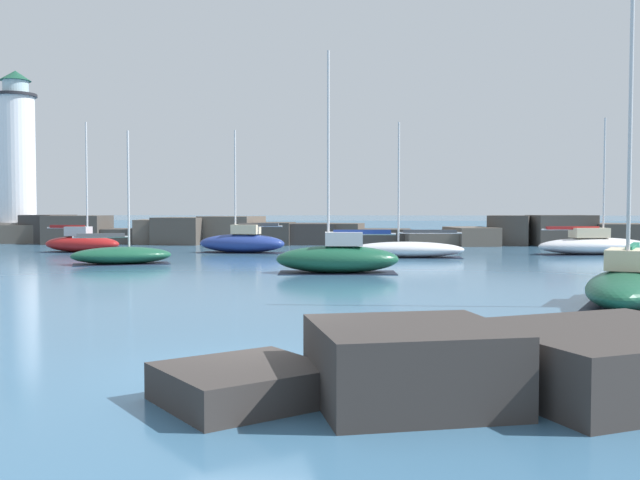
% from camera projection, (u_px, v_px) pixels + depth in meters
% --- Properties ---
extents(ground_plane, '(600.00, 600.00, 0.00)m').
position_uv_depth(ground_plane, '(242.00, 372.00, 13.29)').
color(ground_plane, '#3D6B8E').
extents(open_sea_beyond, '(400.00, 116.00, 0.01)m').
position_uv_depth(open_sea_beyond, '(367.00, 226.00, 120.23)').
color(open_sea_beyond, '#2D5B7F').
rests_on(open_sea_beyond, ground).
extents(breakwater_jetty, '(66.94, 6.92, 2.50)m').
position_uv_depth(breakwater_jetty, '(341.00, 233.00, 60.51)').
color(breakwater_jetty, brown).
rests_on(breakwater_jetty, ground).
extents(lighthouse, '(4.28, 4.28, 15.32)m').
position_uv_depth(lighthouse, '(17.00, 167.00, 63.73)').
color(lighthouse, gray).
rests_on(lighthouse, ground).
extents(foreground_rocks, '(19.02, 5.72, 1.24)m').
position_uv_depth(foreground_rocks, '(467.00, 365.00, 11.50)').
color(foreground_rocks, '#383330').
rests_on(foreground_rocks, ground).
extents(sailboat_moored_1, '(8.09, 3.84, 9.03)m').
position_uv_depth(sailboat_moored_1, '(594.00, 245.00, 47.06)').
color(sailboat_moored_1, silver).
rests_on(sailboat_moored_1, ground).
extents(sailboat_moored_2, '(6.31, 2.93, 8.43)m').
position_uv_depth(sailboat_moored_2, '(242.00, 242.00, 48.98)').
color(sailboat_moored_2, navy).
rests_on(sailboat_moored_2, ground).
extents(sailboat_moored_3, '(5.00, 7.45, 10.37)m').
position_uv_depth(sailboat_moored_3, '(629.00, 285.00, 22.37)').
color(sailboat_moored_3, '#195138').
rests_on(sailboat_moored_3, ground).
extents(sailboat_moored_4, '(5.98, 2.79, 10.44)m').
position_uv_depth(sailboat_moored_4, '(338.00, 257.00, 33.67)').
color(sailboat_moored_4, '#195138').
rests_on(sailboat_moored_4, ground).
extents(sailboat_moored_5, '(5.48, 2.16, 9.03)m').
position_uv_depth(sailboat_moored_5, '(82.00, 242.00, 49.61)').
color(sailboat_moored_5, maroon).
rests_on(sailboat_moored_5, ground).
extents(sailboat_moored_6, '(7.12, 2.28, 8.38)m').
position_uv_depth(sailboat_moored_6, '(407.00, 249.00, 44.29)').
color(sailboat_moored_6, white).
rests_on(sailboat_moored_6, ground).
extents(sailboat_moored_8, '(5.79, 4.09, 7.30)m').
position_uv_depth(sailboat_moored_8, '(121.00, 255.00, 39.01)').
color(sailboat_moored_8, '#195138').
rests_on(sailboat_moored_8, ground).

